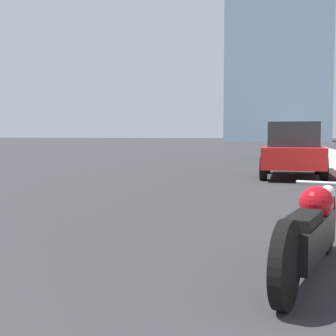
% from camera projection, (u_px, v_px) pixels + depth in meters
% --- Properties ---
extents(sidewalk, '(2.69, 240.00, 0.15)m').
position_uv_depth(sidewalk, '(315.00, 150.00, 38.63)').
color(sidewalk, '#9E998E').
rests_on(sidewalk, ground_plane).
extents(motorcycle, '(0.86, 2.51, 0.80)m').
position_uv_depth(motorcycle, '(311.00, 231.00, 4.30)').
color(motorcycle, black).
rests_on(motorcycle, ground_plane).
extents(parked_car_red, '(1.88, 4.13, 1.67)m').
position_uv_depth(parked_car_red, '(293.00, 150.00, 14.29)').
color(parked_car_red, red).
rests_on(parked_car_red, ground_plane).
extents(parked_car_black, '(1.85, 4.32, 1.74)m').
position_uv_depth(parked_car_black, '(286.00, 143.00, 25.94)').
color(parked_car_black, black).
rests_on(parked_car_black, ground_plane).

